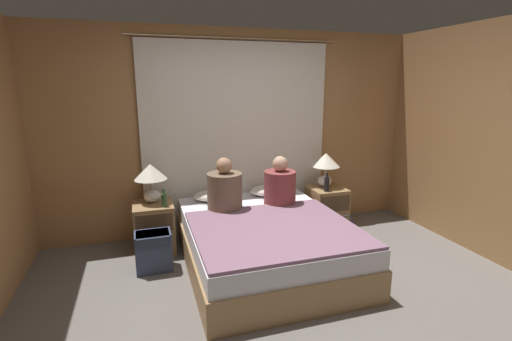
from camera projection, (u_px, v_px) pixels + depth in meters
name	position (u px, v px, depth m)	size (l,w,h in m)	color
ground_plane	(295.00, 307.00, 3.15)	(16.00, 16.00, 0.00)	#66605B
wall_back	(236.00, 133.00, 4.65)	(4.80, 0.06, 2.50)	#A37547
curtain_panel	(238.00, 139.00, 4.61)	(2.53, 0.02, 2.38)	silver
bed	(265.00, 243.00, 3.84)	(1.58, 2.02, 0.50)	#99754C
nightstand_left	(154.00, 227.00, 4.15)	(0.43, 0.46, 0.56)	#937047
nightstand_right	(326.00, 208.00, 4.78)	(0.43, 0.46, 0.56)	#937047
lamp_left	(151.00, 176.00, 4.09)	(0.36, 0.36, 0.44)	silver
lamp_right	(326.00, 164.00, 4.72)	(0.36, 0.36, 0.44)	silver
pillow_left	(215.00, 195.00, 4.41)	(0.52, 0.33, 0.12)	silver
pillow_right	(270.00, 190.00, 4.62)	(0.52, 0.33, 0.12)	silver
blanket_on_bed	(275.00, 229.00, 3.50)	(1.52, 1.37, 0.03)	slate
person_left_in_bed	(225.00, 190.00, 4.03)	(0.38, 0.38, 0.59)	brown
person_right_in_bed	(280.00, 186.00, 4.22)	(0.36, 0.36, 0.56)	brown
beer_bottle_on_left_stand	(164.00, 200.00, 3.98)	(0.06, 0.06, 0.20)	#2D4C28
beer_bottle_on_right_stand	(327.00, 184.00, 4.55)	(0.06, 0.06, 0.24)	black
backpack_on_floor	(154.00, 249.00, 3.73)	(0.35, 0.27, 0.40)	#333D56
handbag_on_floor	(344.00, 233.00, 4.43)	(0.28, 0.17, 0.33)	#333D56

